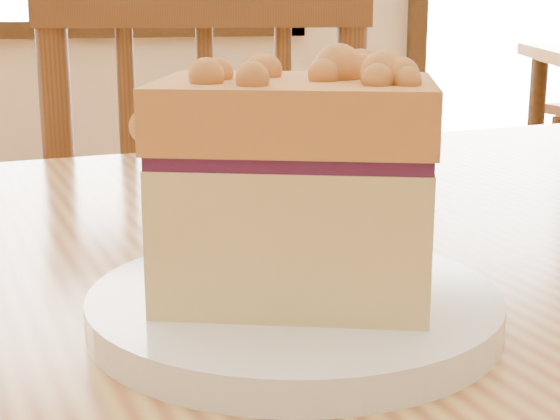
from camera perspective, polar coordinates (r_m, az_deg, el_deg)
name	(u,v)px	position (r m, az deg, el deg)	size (l,w,h in m)	color
cafe_chair_main	(209,306)	(1.24, -4.77, -6.41)	(0.48, 0.48, 0.95)	brown
plate	(294,308)	(0.43, 0.96, -6.55)	(0.21, 0.21, 0.02)	white
cake_slice	(295,178)	(0.42, 1.00, 2.17)	(0.16, 0.14, 0.12)	#CDBB73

